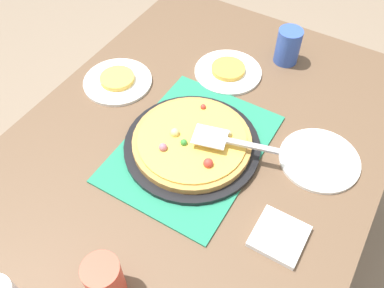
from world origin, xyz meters
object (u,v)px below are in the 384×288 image
served_slice_right (228,69)px  plate_far_right (228,72)px  plate_near_left (118,81)px  napkin_stack (279,236)px  pizza_pan (192,146)px  pizza_server (228,141)px  cup_near (288,46)px  pizza (192,141)px  plate_side (319,160)px  cup_corner (105,280)px  served_slice_left (117,78)px

served_slice_right → plate_far_right: bearing=-90.0°
plate_near_left → napkin_stack: napkin_stack is taller
pizza_pan → pizza_server: pizza_server is taller
pizza_server → plate_near_left: bearing=79.0°
plate_far_right → cup_near: cup_near is taller
napkin_stack → plate_near_left: bearing=70.2°
plate_far_right → served_slice_right: (0.00, 0.00, 0.01)m
pizza → plate_near_left: bearing=72.1°
plate_side → pizza_server: size_ratio=0.94×
pizza → pizza_server: (0.03, -0.09, 0.03)m
plate_far_right → napkin_stack: (-0.46, -0.38, 0.00)m
cup_corner → plate_side: bearing=-25.6°
served_slice_left → cup_near: size_ratio=0.92×
napkin_stack → plate_far_right: bearing=39.3°
pizza_server → napkin_stack: bearing=-124.4°
pizza_pan → cup_corner: (-0.43, -0.05, 0.05)m
plate_side → cup_corner: bearing=154.4°
plate_far_right → served_slice_left: bearing=128.1°
plate_side → cup_near: 0.43m
plate_near_left → pizza_server: 0.45m
pizza → served_slice_left: 0.36m
pizza_pan → plate_side: (0.14, -0.32, -0.01)m
plate_far_right → cup_near: (0.16, -0.14, 0.06)m
pizza_pan → pizza: size_ratio=1.15×
cup_near → pizza_server: (-0.46, -0.02, 0.01)m
served_slice_left → napkin_stack: size_ratio=0.92×
served_slice_right → cup_corner: size_ratio=0.92×
pizza → napkin_stack: 0.34m
pizza_pan → napkin_stack: size_ratio=3.17×
served_slice_right → cup_corner: (-0.77, -0.11, 0.04)m
pizza_pan → plate_side: 0.35m
plate_near_left → served_slice_left: size_ratio=2.00×
pizza → plate_side: (0.14, -0.32, -0.03)m
plate_side → cup_near: cup_near is taller
pizza → plate_side: 0.35m
pizza_pan → napkin_stack: pizza_pan is taller
pizza_pan → plate_near_left: bearing=72.2°
plate_side → pizza_pan: bearing=113.7°
cup_corner → served_slice_left: bearing=35.6°
pizza → plate_far_right: (0.33, 0.06, -0.03)m
cup_corner → pizza_pan: bearing=6.1°
plate_side → cup_corner: 0.64m
cup_corner → pizza_server: cup_corner is taller
pizza_pan → plate_far_right: (0.33, 0.06, -0.01)m
served_slice_right → served_slice_left: bearing=128.1°
pizza_pan → cup_near: (0.49, -0.08, 0.05)m
pizza_pan → plate_side: bearing=-66.3°
pizza → served_slice_right: size_ratio=3.00×
cup_near → cup_corner: size_ratio=1.00×
served_slice_right → cup_corner: bearing=-172.1°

